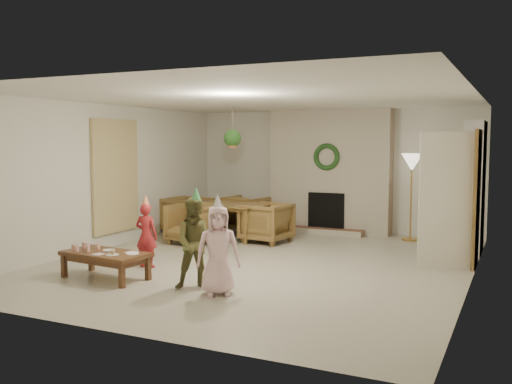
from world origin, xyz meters
The scene contains 56 objects.
floor centered at (0.00, 0.00, 0.00)m, with size 7.00×7.00×0.00m, color #B7B29E.
ceiling centered at (0.00, 0.00, 2.50)m, with size 7.00×7.00×0.00m, color white.
wall_back centered at (0.00, 3.50, 1.25)m, with size 7.00×7.00×0.00m, color silver.
wall_front centered at (0.00, -3.50, 1.25)m, with size 7.00×7.00×0.00m, color silver.
wall_left centered at (-3.00, 0.00, 1.25)m, with size 7.00×7.00×0.00m, color silver.
wall_right centered at (3.00, 0.00, 1.25)m, with size 7.00×7.00×0.00m, color silver.
fireplace_mass centered at (0.00, 3.30, 1.25)m, with size 2.50×0.40×2.50m, color #4D2814.
fireplace_hearth centered at (0.00, 2.95, 0.06)m, with size 1.60×0.30×0.12m, color #5A2718.
fireplace_firebox centered at (0.00, 3.12, 0.45)m, with size 0.75×0.12×0.75m, color black.
fireplace_wreath centered at (0.00, 3.07, 1.55)m, with size 0.54×0.54×0.10m, color #194118.
floor_lamp_base centered at (1.69, 3.00, 0.02)m, with size 0.30×0.30×0.03m, color gold.
floor_lamp_post centered at (1.69, 3.00, 0.76)m, with size 0.03×0.03×1.47m, color gold.
floor_lamp_shade centered at (1.69, 3.00, 1.47)m, with size 0.39×0.39×0.33m, color beige.
bookshelf_carcass centered at (2.84, 2.30, 1.10)m, with size 0.30×1.00×2.20m, color white.
bookshelf_shelf_a centered at (2.82, 2.30, 0.45)m, with size 0.30×0.92×0.03m, color white.
bookshelf_shelf_b centered at (2.82, 2.30, 0.85)m, with size 0.30×0.92×0.03m, color white.
bookshelf_shelf_c centered at (2.82, 2.30, 1.25)m, with size 0.30×0.92×0.03m, color white.
bookshelf_shelf_d centered at (2.82, 2.30, 1.65)m, with size 0.30×0.92×0.03m, color white.
books_row_lower centered at (2.80, 2.15, 0.59)m, with size 0.20×0.40×0.24m, color red.
books_row_mid centered at (2.80, 2.35, 0.99)m, with size 0.20×0.44×0.24m, color navy.
books_row_upper centered at (2.80, 2.20, 1.38)m, with size 0.20×0.36×0.22m, color gold.
door_frame centered at (2.96, 1.20, 1.02)m, with size 0.05×0.86×2.04m, color brown.
door_leaf centered at (2.58, 0.82, 1.00)m, with size 0.05×0.80×2.00m, color beige.
curtain_panel centered at (-2.96, 0.20, 1.25)m, with size 0.06×1.20×2.00m, color beige.
dining_table centered at (-1.71, 1.79, 0.33)m, with size 1.90×1.06×0.67m, color brown.
dining_chair_near centered at (-1.83, 0.96, 0.37)m, with size 0.79×0.81×0.74m, color brown.
dining_chair_far centered at (-1.60, 2.62, 0.37)m, with size 0.79×0.81×0.74m, color brown.
dining_chair_left centered at (-2.54, 1.91, 0.37)m, with size 0.79×0.81×0.74m, color brown.
dining_chair_right centered at (-0.68, 1.64, 0.37)m, with size 0.79×0.81×0.74m, color brown.
hanging_plant_cord centered at (-1.30, 1.50, 2.15)m, with size 0.01×0.01×0.70m, color tan.
hanging_plant_pot centered at (-1.30, 1.50, 1.80)m, with size 0.16×0.16×0.12m, color #B06738.
hanging_plant_foliage centered at (-1.30, 1.50, 1.92)m, with size 0.32×0.32×0.32m, color #1E4B19.
coffee_table_top centered at (-1.51, -1.82, 0.34)m, with size 1.20×0.60×0.06m, color #56341C.
coffee_table_apron centered at (-1.51, -1.82, 0.28)m, with size 1.10×0.51×0.07m, color #56341C.
coffee_leg_fl centered at (-2.08, -2.00, 0.16)m, with size 0.06×0.06×0.31m, color #56341C.
coffee_leg_fr centered at (-1.00, -2.12, 0.16)m, with size 0.06×0.06×0.31m, color #56341C.
coffee_leg_bl centered at (-2.03, -1.52, 0.16)m, with size 0.06×0.06×0.31m, color #56341C.
coffee_leg_br centered at (-0.95, -1.63, 0.16)m, with size 0.06×0.06×0.31m, color #56341C.
cup_a centered at (-1.98, -1.91, 0.41)m, with size 0.06×0.06×0.08m, color white.
cup_b centered at (-1.97, -1.72, 0.41)m, with size 0.06×0.06×0.08m, color white.
cup_c centered at (-1.88, -1.96, 0.41)m, with size 0.06×0.06×0.08m, color white.
cup_d centered at (-1.86, -1.78, 0.41)m, with size 0.06×0.06×0.08m, color white.
cup_e centered at (-1.74, -1.90, 0.41)m, with size 0.06×0.06×0.08m, color white.
cup_f centered at (-1.72, -1.72, 0.41)m, with size 0.06×0.06×0.08m, color white.
plate_a centered at (-1.55, -1.70, 0.37)m, with size 0.17×0.17×0.01m, color white.
plate_b centered at (-1.29, -1.93, 0.37)m, with size 0.17×0.17×0.01m, color white.
plate_c centered at (-1.09, -1.77, 0.37)m, with size 0.17×0.17×0.01m, color white.
food_scoop centered at (-1.29, -1.93, 0.41)m, with size 0.06×0.06×0.06m, color tan.
napkin_left centered at (-1.48, -1.99, 0.37)m, with size 0.14×0.14×0.01m, color #EDAFC4.
napkin_right centered at (-1.18, -1.69, 0.37)m, with size 0.14×0.14×0.01m, color #EDAFC4.
child_red centered at (-1.43, -1.00, 0.48)m, with size 0.35×0.23×0.96m, color #B1262A.
party_hat_red centered at (-1.43, -1.00, 1.00)m, with size 0.13×0.13×0.18m, color #EACA4E.
child_plaid centered at (-0.12, -1.73, 0.58)m, with size 0.57×0.44×1.16m, color brown.
party_hat_plaid centered at (-0.12, -1.73, 1.21)m, with size 0.14×0.14×0.19m, color #45A257.
child_pink centered at (0.26, -1.86, 0.55)m, with size 0.53×0.35×1.09m, color #F8C7CD.
party_hat_pink centered at (0.26, -1.86, 1.14)m, with size 0.14×0.14×0.20m, color silver.
Camera 1 is at (3.55, -7.77, 1.87)m, focal length 39.67 mm.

